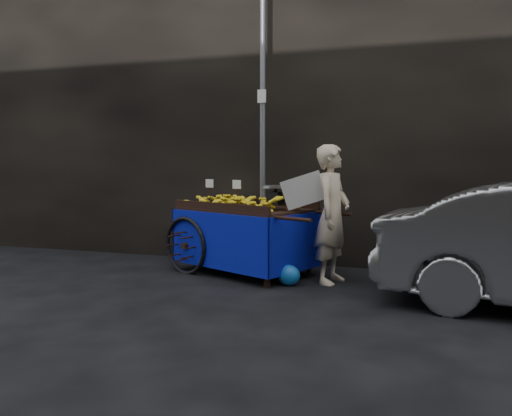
% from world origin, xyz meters
% --- Properties ---
extents(ground, '(80.00, 80.00, 0.00)m').
position_xyz_m(ground, '(0.00, 0.00, 0.00)').
color(ground, black).
rests_on(ground, ground).
extents(building_wall, '(13.50, 2.00, 5.00)m').
position_xyz_m(building_wall, '(0.39, 2.60, 2.50)').
color(building_wall, black).
rests_on(building_wall, ground).
extents(street_pole, '(0.12, 0.10, 4.00)m').
position_xyz_m(street_pole, '(0.30, 1.30, 2.01)').
color(street_pole, slate).
rests_on(street_pole, ground).
extents(banana_cart, '(2.57, 1.91, 1.28)m').
position_xyz_m(banana_cart, '(0.15, 0.87, 0.79)').
color(banana_cart, black).
rests_on(banana_cart, ground).
extents(vendor, '(0.88, 0.69, 1.70)m').
position_xyz_m(vendor, '(1.40, 0.61, 0.85)').
color(vendor, '#C6B193').
rests_on(vendor, ground).
extents(plastic_bag, '(0.28, 0.22, 0.25)m').
position_xyz_m(plastic_bag, '(0.93, 0.30, 0.13)').
color(plastic_bag, blue).
rests_on(plastic_bag, ground).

